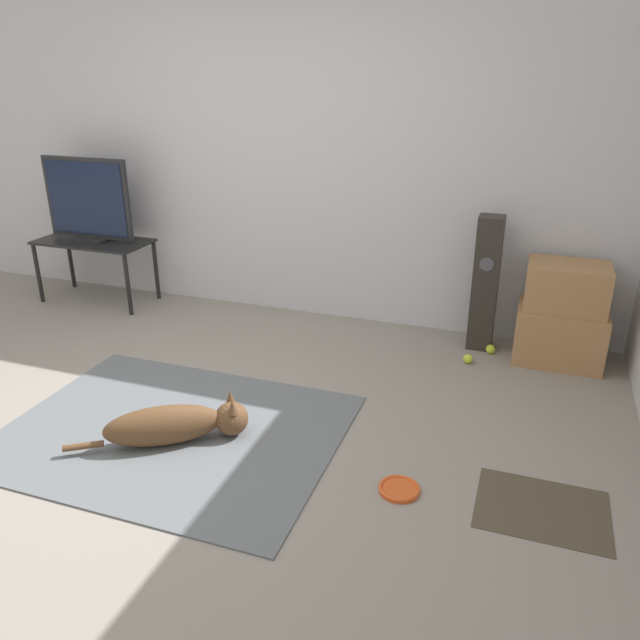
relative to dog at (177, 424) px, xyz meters
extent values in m
plane|color=gray|center=(-0.15, -0.01, -0.12)|extent=(12.00, 12.00, 0.00)
cube|color=silver|center=(-0.15, 2.09, 1.16)|extent=(8.00, 0.06, 2.55)
cube|color=slate|center=(-0.09, 0.09, -0.11)|extent=(1.87, 1.45, 0.01)
ellipsoid|color=brown|center=(-0.06, -0.04, 0.00)|extent=(0.63, 0.51, 0.22)
sphere|color=brown|center=(0.24, 0.16, -0.01)|extent=(0.19, 0.19, 0.19)
cone|color=brown|center=(0.22, 0.21, 0.09)|extent=(0.06, 0.06, 0.08)
cone|color=brown|center=(0.28, 0.12, 0.09)|extent=(0.06, 0.06, 0.08)
cylinder|color=brown|center=(-0.41, -0.28, -0.06)|extent=(0.19, 0.14, 0.04)
cylinder|color=#DB511E|center=(1.24, -0.01, -0.11)|extent=(0.20, 0.20, 0.02)
torus|color=#DB511E|center=(1.24, -0.01, -0.10)|extent=(0.20, 0.20, 0.02)
cube|color=#A87A4C|center=(1.95, 1.78, 0.07)|extent=(0.59, 0.42, 0.38)
cube|color=#A87A4C|center=(1.95, 1.80, 0.42)|extent=(0.53, 0.38, 0.31)
cube|color=#2D2823|center=(1.42, 1.84, 0.37)|extent=(0.17, 0.17, 0.97)
cylinder|color=#4C4C51|center=(1.42, 1.75, 0.54)|extent=(0.10, 0.00, 0.10)
cube|color=black|center=(-1.83, 1.72, 0.41)|extent=(0.97, 0.47, 0.02)
cylinder|color=black|center=(-2.28, 1.52, 0.14)|extent=(0.04, 0.04, 0.52)
cylinder|color=black|center=(-1.37, 1.52, 0.14)|extent=(0.04, 0.04, 0.52)
cylinder|color=black|center=(-2.28, 1.92, 0.14)|extent=(0.04, 0.04, 0.52)
cylinder|color=black|center=(-1.37, 1.92, 0.14)|extent=(0.04, 0.04, 0.52)
cube|color=#232326|center=(-1.83, 1.72, 0.43)|extent=(0.28, 0.20, 0.02)
cube|color=#232326|center=(-1.83, 1.73, 0.78)|extent=(0.80, 0.04, 0.66)
cube|color=#141E38|center=(-1.83, 1.71, 0.78)|extent=(0.74, 0.01, 0.60)
sphere|color=#C6E033|center=(1.37, 1.52, -0.09)|extent=(0.07, 0.07, 0.07)
sphere|color=#C6E033|center=(1.51, 1.74, -0.09)|extent=(0.07, 0.07, 0.07)
cube|color=#4C4233|center=(1.90, 0.08, -0.12)|extent=(0.60, 0.47, 0.01)
camera|label=1|loc=(1.70, -2.49, 1.82)|focal=35.00mm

